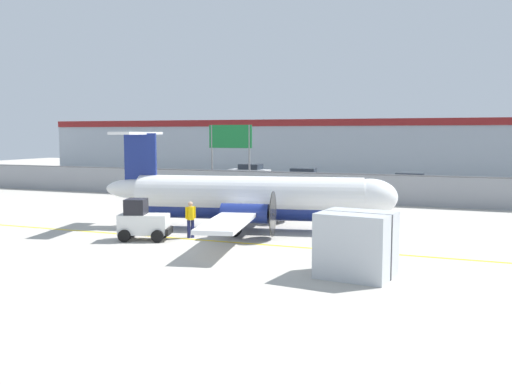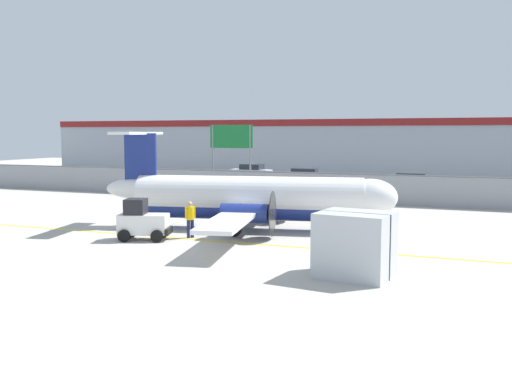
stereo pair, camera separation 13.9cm
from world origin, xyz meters
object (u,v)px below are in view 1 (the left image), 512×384
(traffic_cone_near_left, at_px, (225,226))
(highway_sign, at_px, (230,142))
(parked_car_1, at_px, (302,177))
(cargo_container, at_px, (356,245))
(baggage_tug, at_px, (143,221))
(ground_crew_worker, at_px, (191,218))
(parked_car_2, at_px, (411,183))
(traffic_cone_near_right, at_px, (187,212))
(parked_car_0, at_px, (250,172))
(commuter_airplane, at_px, (254,198))

(traffic_cone_near_left, relative_size, highway_sign, 0.12)
(parked_car_1, bearing_deg, cargo_container, 105.29)
(traffic_cone_near_left, bearing_deg, parked_car_1, 97.71)
(baggage_tug, relative_size, cargo_container, 0.96)
(ground_crew_worker, bearing_deg, parked_car_2, -74.68)
(cargo_container, relative_size, parked_car_1, 0.61)
(ground_crew_worker, bearing_deg, baggage_tug, 67.82)
(ground_crew_worker, xyz_separation_m, parked_car_2, (7.49, 23.55, -0.06))
(cargo_container, height_order, traffic_cone_near_right, cargo_container)
(traffic_cone_near_left, bearing_deg, highway_sign, 112.73)
(highway_sign, bearing_deg, traffic_cone_near_left, -67.27)
(cargo_container, distance_m, parked_car_1, 32.69)
(traffic_cone_near_left, distance_m, parked_car_1, 24.66)
(baggage_tug, xyz_separation_m, parked_car_1, (-0.65, 27.61, 0.04))
(baggage_tug, height_order, parked_car_1, baggage_tug)
(traffic_cone_near_right, height_order, parked_car_0, parked_car_0)
(commuter_airplane, relative_size, parked_car_1, 3.70)
(ground_crew_worker, xyz_separation_m, highway_sign, (-5.69, 17.60, 3.19))
(baggage_tug, bearing_deg, cargo_container, -34.40)
(commuter_airplane, height_order, parked_car_0, commuter_airplane)
(parked_car_1, xyz_separation_m, highway_sign, (-3.26, -8.76, 3.24))
(ground_crew_worker, relative_size, highway_sign, 0.31)
(ground_crew_worker, xyz_separation_m, parked_car_1, (-2.44, 26.37, -0.06))
(baggage_tug, bearing_deg, traffic_cone_near_right, 84.27)
(commuter_airplane, distance_m, highway_sign, 16.42)
(ground_crew_worker, relative_size, traffic_cone_near_left, 2.66)
(commuter_airplane, height_order, ground_crew_worker, commuter_airplane)
(baggage_tug, xyz_separation_m, traffic_cone_near_right, (-1.46, 7.00, -0.54))
(commuter_airplane, distance_m, traffic_cone_near_right, 5.86)
(baggage_tug, distance_m, ground_crew_worker, 2.18)
(cargo_container, height_order, parked_car_1, cargo_container)
(traffic_cone_near_left, distance_m, parked_car_0, 30.98)
(parked_car_0, distance_m, highway_sign, 14.42)
(parked_car_1, height_order, highway_sign, highway_sign)
(traffic_cone_near_left, bearing_deg, commuter_airplane, 52.22)
(cargo_container, height_order, parked_car_2, cargo_container)
(parked_car_0, height_order, parked_car_2, same)
(ground_crew_worker, distance_m, parked_car_0, 32.54)
(highway_sign, bearing_deg, parked_car_0, 105.66)
(baggage_tug, relative_size, parked_car_1, 0.59)
(traffic_cone_near_left, xyz_separation_m, highway_sign, (-6.56, 15.67, 3.83))
(parked_car_2, height_order, highway_sign, highway_sign)
(commuter_airplane, height_order, parked_car_1, commuter_airplane)
(commuter_airplane, xyz_separation_m, baggage_tug, (-3.69, -4.51, -0.75))
(baggage_tug, bearing_deg, highway_sign, 84.18)
(highway_sign, bearing_deg, baggage_tug, -78.30)
(traffic_cone_near_right, distance_m, parked_car_0, 26.14)
(cargo_container, distance_m, traffic_cone_near_right, 15.63)
(cargo_container, bearing_deg, ground_crew_worker, 160.65)
(ground_crew_worker, bearing_deg, traffic_cone_near_right, -27.55)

